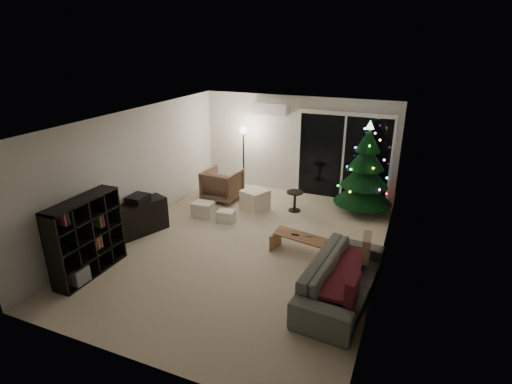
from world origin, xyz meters
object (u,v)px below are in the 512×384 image
media_cabinet (140,218)px  sofa (342,279)px  coffee_table (302,245)px  christmas_tree (366,168)px  armchair (222,185)px  bookshelf (79,235)px

media_cabinet → sofa: 4.34m
coffee_table → sofa: bearing=-37.3°
coffee_table → christmas_tree: bearing=84.5°
armchair → bookshelf: bearing=82.1°
bookshelf → coffee_table: 3.96m
christmas_tree → coffee_table: bearing=-106.8°
coffee_table → armchair: bearing=156.1°
media_cabinet → christmas_tree: bearing=56.8°
coffee_table → media_cabinet: bearing=-160.9°
bookshelf → sofa: bearing=9.3°
bookshelf → sofa: size_ratio=0.61×
sofa → coffee_table: bearing=46.7°
bookshelf → coffee_table: bearing=27.8°
media_cabinet → christmas_tree: 5.05m
sofa → coffee_table: sofa is taller
armchair → christmas_tree: (3.36, 0.57, 0.68)m
armchair → coffee_table: armchair is taller
media_cabinet → coffee_table: size_ratio=0.98×
media_cabinet → armchair: 2.42m
media_cabinet → bookshelf: bearing=-68.4°
media_cabinet → sofa: (4.30, -0.60, -0.02)m
armchair → christmas_tree: size_ratio=0.40×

